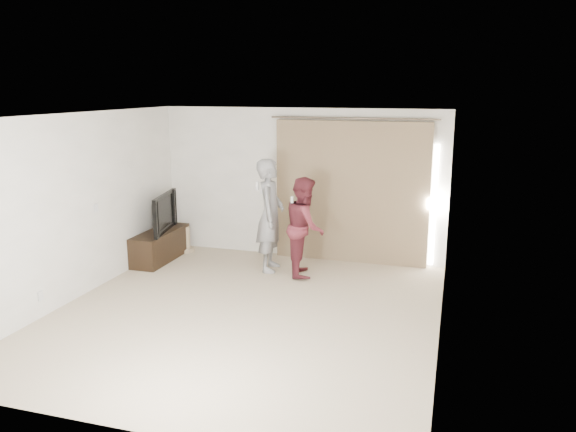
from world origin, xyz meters
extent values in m
plane|color=tan|center=(0.00, 0.00, 0.00)|extent=(5.50, 5.50, 0.00)
cube|color=white|center=(0.00, 2.75, 1.30)|extent=(5.00, 0.04, 2.60)
cube|color=white|center=(-2.50, 0.00, 1.30)|extent=(0.04, 5.50, 2.60)
cube|color=silver|center=(-2.48, 0.40, 1.20)|extent=(0.02, 0.08, 0.12)
cube|color=silver|center=(-2.48, -0.90, 0.30)|extent=(0.02, 0.08, 0.12)
cube|color=white|center=(0.00, 0.00, 2.60)|extent=(5.00, 5.50, 0.01)
cube|color=#8D7956|center=(0.90, 2.68, 1.20)|extent=(2.60, 0.10, 2.40)
cylinder|color=brown|center=(0.90, 2.68, 2.44)|extent=(2.80, 0.03, 0.03)
cube|color=white|center=(2.26, 2.72, 1.05)|extent=(0.08, 0.04, 2.00)
cube|color=black|center=(-2.27, 1.81, 0.26)|extent=(0.46, 1.34, 0.51)
imported|color=black|center=(-2.27, 1.81, 0.84)|extent=(0.37, 1.15, 0.66)
cylinder|color=tan|center=(-2.10, 2.40, 0.03)|extent=(0.35, 0.35, 0.06)
cylinder|color=tan|center=(-2.10, 2.40, 0.26)|extent=(0.19, 0.19, 0.41)
imported|color=gray|center=(-0.26, 1.85, 0.92)|extent=(0.53, 0.72, 1.84)
cube|color=silver|center=(-0.44, 1.75, 1.41)|extent=(0.04, 0.04, 0.14)
cube|color=silver|center=(-0.44, 1.97, 1.28)|extent=(0.05, 0.05, 0.09)
imported|color=maroon|center=(0.34, 1.78, 0.79)|extent=(0.78, 0.90, 1.58)
cube|color=silver|center=(0.16, 1.68, 1.21)|extent=(0.04, 0.04, 0.14)
cube|color=silver|center=(0.16, 1.90, 1.11)|extent=(0.05, 0.05, 0.09)
camera|label=1|loc=(2.56, -6.53, 2.94)|focal=35.00mm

